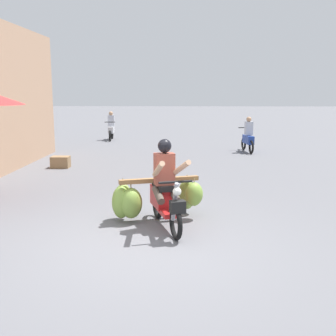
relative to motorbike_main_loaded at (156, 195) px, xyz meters
name	(u,v)px	position (x,y,z in m)	size (l,w,h in m)	color
ground_plane	(144,245)	(-0.12, -1.14, -0.52)	(120.00, 120.00, 0.00)	slate
motorbike_main_loaded	(156,195)	(0.00, 0.00, 0.00)	(1.79, 1.90, 1.58)	black
motorbike_distant_ahead_left	(111,128)	(-3.08, 13.15, 0.04)	(0.50, 1.62, 1.40)	black
motorbike_distant_ahead_right	(248,138)	(3.05, 9.18, 0.04)	(0.50, 1.62, 1.40)	black
produce_crate	(61,162)	(-3.39, 5.50, -0.34)	(0.56, 0.40, 0.36)	olive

